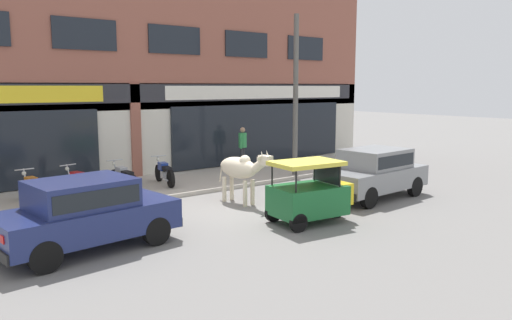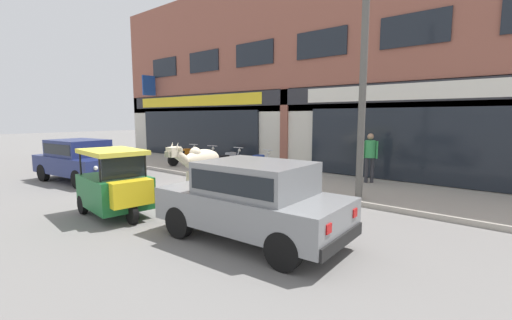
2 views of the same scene
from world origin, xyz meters
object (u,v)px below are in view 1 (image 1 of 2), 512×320
at_px(auto_rickshaw, 310,196).
at_px(motorcycle_0, 33,189).
at_px(cow, 240,169).
at_px(car_1, 374,171).
at_px(motorcycle_2, 123,178).
at_px(motorcycle_1, 80,183).
at_px(car_0, 85,211).
at_px(motorcycle_3, 164,173).
at_px(utility_pole, 296,96).
at_px(pedestrian, 243,143).

xyz_separation_m(auto_rickshaw, motorcycle_0, (-4.87, 5.76, -0.15)).
distance_m(auto_rickshaw, motorcycle_0, 7.55).
bearing_deg(cow, motorcycle_0, 146.39).
xyz_separation_m(car_1, auto_rickshaw, (-3.40, -0.81, -0.15)).
bearing_deg(motorcycle_2, motorcycle_1, -176.85).
bearing_deg(car_0, motorcycle_0, 88.31).
bearing_deg(cow, motorcycle_3, 101.31).
xyz_separation_m(auto_rickshaw, motorcycle_1, (-3.58, 5.82, -0.15)).
bearing_deg(car_0, utility_pole, 20.78).
xyz_separation_m(car_0, pedestrian, (8.13, 5.62, 0.30)).
bearing_deg(car_0, cow, 15.14).
relative_size(cow, pedestrian, 1.34).
distance_m(cow, pedestrian, 5.42).
distance_m(cow, utility_pole, 4.83).
bearing_deg(car_0, pedestrian, 34.66).
height_order(motorcycle_1, pedestrian, pedestrian).
height_order(motorcycle_2, pedestrian, pedestrian).
bearing_deg(car_1, pedestrian, 92.58).
bearing_deg(utility_pole, car_0, -159.22).
distance_m(motorcycle_3, pedestrian, 4.12).
bearing_deg(auto_rickshaw, motorcycle_1, 121.55).
bearing_deg(pedestrian, motorcycle_0, -171.63).
bearing_deg(car_0, auto_rickshaw, -14.76).
xyz_separation_m(car_0, motorcycle_1, (1.43, 4.50, -0.30)).
bearing_deg(cow, car_1, -27.02).
bearing_deg(motorcycle_0, motorcycle_1, 2.68).
relative_size(car_1, utility_pole, 0.65).
xyz_separation_m(auto_rickshaw, pedestrian, (3.12, 6.94, 0.45)).
height_order(motorcycle_2, motorcycle_3, same).
distance_m(car_1, pedestrian, 6.14).
bearing_deg(utility_pole, motorcycle_2, 168.23).
bearing_deg(car_0, car_1, -3.43).
bearing_deg(motorcycle_0, cow, -33.61).
xyz_separation_m(pedestrian, utility_pole, (0.64, -2.29, 1.84)).
xyz_separation_m(motorcycle_1, motorcycle_3, (2.76, 0.09, 0.00)).
bearing_deg(pedestrian, utility_pole, -74.28).
distance_m(car_0, motorcycle_1, 4.74).
relative_size(motorcycle_0, motorcycle_1, 1.02).
height_order(cow, car_1, cow).
distance_m(motorcycle_0, motorcycle_2, 2.65).
xyz_separation_m(motorcycle_2, pedestrian, (5.35, 1.04, 0.60)).
bearing_deg(motorcycle_3, auto_rickshaw, -82.15).
relative_size(motorcycle_3, utility_pole, 0.32).
relative_size(auto_rickshaw, motorcycle_2, 1.14).
height_order(auto_rickshaw, motorcycle_3, auto_rickshaw).
bearing_deg(auto_rickshaw, car_1, 13.47).
distance_m(motorcycle_0, motorcycle_1, 1.30).
distance_m(car_0, motorcycle_2, 5.36).
bearing_deg(motorcycle_2, utility_pole, -11.77).
bearing_deg(car_1, motorcycle_1, 144.32).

